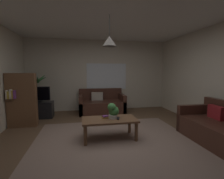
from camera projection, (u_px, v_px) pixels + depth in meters
The scene contains 17 objects.
floor at pixel (115, 142), 3.38m from camera, with size 5.10×5.73×0.02m, color brown.
rug at pixel (117, 145), 3.18m from camera, with size 3.31×3.15×0.01m, color gray.
wall_back at pixel (99, 75), 6.06m from camera, with size 5.22×0.06×2.58m, color beige.
ceiling at pixel (115, 11), 3.09m from camera, with size 5.10×5.73×0.02m, color white.
window_pane at pixel (107, 76), 6.08m from camera, with size 1.48×0.01×0.96m, color white.
couch_under_window at pixel (102, 105), 5.67m from camera, with size 1.56×0.85×0.82m.
couch_right_side at pixel (219, 129), 3.28m from camera, with size 0.85×1.53×0.82m.
coffee_table at pixel (110, 122), 3.47m from camera, with size 1.16×0.59×0.44m.
book_on_table_0 at pixel (105, 117), 3.52m from camera, with size 0.15×0.10×0.03m, color gold.
book_on_table_1 at pixel (105, 116), 3.51m from camera, with size 0.12×0.09×0.03m, color #72387F.
remote_on_table_0 at pixel (118, 118), 3.46m from camera, with size 0.05×0.16×0.02m, color black.
potted_plant_on_table at pixel (113, 110), 3.48m from camera, with size 0.25×0.23×0.34m.
tv_stand at pixel (38, 110), 5.04m from camera, with size 0.90×0.44×0.50m, color black.
tv at pixel (37, 94), 4.96m from camera, with size 0.76×0.16×0.48m.
potted_palm_corner at pixel (37, 96), 5.37m from camera, with size 0.71×0.90×1.41m.
bookshelf_corner at pixel (22, 100), 4.20m from camera, with size 0.70×0.31×1.40m.
pendant_lamp at pixel (109, 41), 3.28m from camera, with size 0.28×0.28×0.63m.
Camera 1 is at (-0.67, -3.17, 1.45)m, focal length 26.01 mm.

